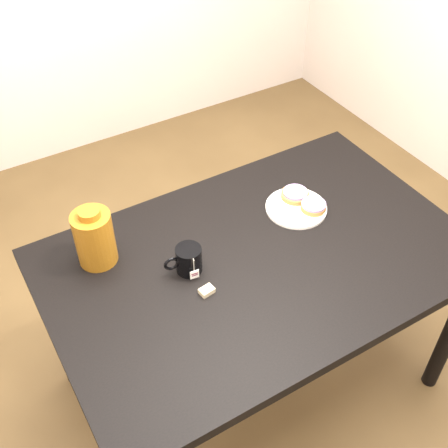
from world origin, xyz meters
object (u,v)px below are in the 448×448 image
object	(u,v)px
bagel_back	(295,194)
teabag_pouch	(207,291)
bagel_front	(314,206)
mug	(188,260)
table	(258,273)
bagel_package	(94,237)
plate	(296,207)

from	to	relation	value
bagel_back	teabag_pouch	world-z (taller)	bagel_back
bagel_front	mug	size ratio (longest dim) A/B	0.90
table	bagel_front	distance (m)	0.32
table	bagel_package	distance (m)	0.56
table	teabag_pouch	bearing A→B (deg)	-167.90
table	plate	distance (m)	0.29
plate	teabag_pouch	xyz separation A→B (m)	(-0.47, -0.18, 0.00)
teabag_pouch	bagel_package	xyz separation A→B (m)	(-0.24, 0.31, 0.09)
bagel_front	bagel_package	size ratio (longest dim) A/B	0.55
mug	table	bearing A→B (deg)	-8.56
table	bagel_front	xyz separation A→B (m)	(0.29, 0.09, 0.11)
table	teabag_pouch	size ratio (longest dim) A/B	31.11
teabag_pouch	bagel_package	distance (m)	0.40
table	plate	world-z (taller)	plate
plate	bagel_back	distance (m)	0.06
table	bagel_package	bearing A→B (deg)	150.64
bagel_back	teabag_pouch	xyz separation A→B (m)	(-0.50, -0.22, -0.02)
mug	bagel_package	size ratio (longest dim) A/B	0.61
teabag_pouch	bagel_front	bearing A→B (deg)	14.77
teabag_pouch	mug	bearing A→B (deg)	91.31
bagel_front	bagel_package	xyz separation A→B (m)	(-0.75, 0.17, 0.07)
table	bagel_back	xyz separation A→B (m)	(0.27, 0.18, 0.11)
bagel_back	teabag_pouch	bearing A→B (deg)	-155.87
bagel_package	table	bearing A→B (deg)	-29.36
teabag_pouch	table	bearing A→B (deg)	12.10
mug	bagel_package	distance (m)	0.31
plate	mug	bearing A→B (deg)	-172.40
table	plate	xyz separation A→B (m)	(0.25, 0.13, 0.09)
bagel_front	bagel_back	bearing A→B (deg)	100.96
bagel_front	mug	bearing A→B (deg)	-177.53
plate	bagel_back	size ratio (longest dim) A/B	1.53
mug	plate	bearing A→B (deg)	14.96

